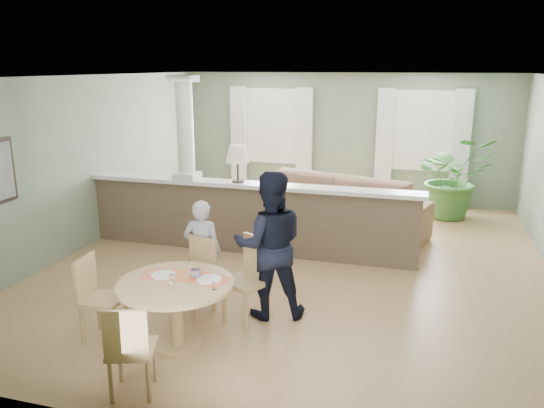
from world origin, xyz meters
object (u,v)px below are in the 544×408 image
(dining_table, at_px, (177,295))
(houseplant, at_px, (453,177))
(chair_far_boy, at_px, (198,273))
(chair_side, at_px, (96,294))
(chair_near, at_px, (130,347))
(child_person, at_px, (202,251))
(sofa, at_px, (327,207))
(man_person, at_px, (270,245))
(chair_far_man, at_px, (250,275))

(dining_table, bearing_deg, houseplant, 64.06)
(houseplant, bearing_deg, chair_far_boy, -120.61)
(dining_table, bearing_deg, chair_side, -176.13)
(dining_table, relative_size, chair_side, 1.31)
(houseplant, xyz_separation_m, chair_near, (-2.88, -6.81, -0.30))
(dining_table, relative_size, child_person, 0.92)
(sofa, distance_m, chair_side, 4.60)
(child_person, bearing_deg, chair_far_boy, 96.26)
(sofa, xyz_separation_m, man_person, (-0.07, -3.25, 0.37))
(chair_side, bearing_deg, chair_far_man, -62.64)
(child_person, bearing_deg, houseplant, -127.88)
(chair_far_man, xyz_separation_m, child_person, (-0.71, 0.28, 0.11))
(chair_side, bearing_deg, houseplant, -36.86)
(houseplant, xyz_separation_m, dining_table, (-2.87, -5.90, -0.21))
(dining_table, distance_m, child_person, 1.13)
(sofa, xyz_separation_m, chair_side, (-1.68, -4.28, 0.02))
(dining_table, distance_m, chair_far_man, 0.97)
(dining_table, xyz_separation_m, chair_far_boy, (-0.13, 0.82, -0.09))
(dining_table, relative_size, chair_far_man, 1.23)
(houseplant, height_order, chair_side, houseplant)
(chair_far_man, distance_m, man_person, 0.40)
(sofa, distance_m, chair_near, 5.18)
(chair_near, bearing_deg, child_person, -102.68)
(sofa, height_order, chair_far_man, chair_far_man)
(houseplant, distance_m, chair_far_man, 5.60)
(chair_side, bearing_deg, child_person, -35.89)
(sofa, distance_m, child_person, 3.26)
(chair_near, bearing_deg, chair_side, -61.15)
(dining_table, height_order, man_person, man_person)
(sofa, height_order, houseplant, houseplant)
(houseplant, xyz_separation_m, chair_far_boy, (-3.00, -5.08, -0.30))
(dining_table, distance_m, man_person, 1.23)
(sofa, xyz_separation_m, child_person, (-0.97, -3.11, 0.16))
(chair_far_man, distance_m, chair_side, 1.68)
(chair_far_boy, xyz_separation_m, chair_far_man, (0.65, 0.00, 0.05))
(chair_near, bearing_deg, sofa, -116.69)
(houseplant, distance_m, chair_far_boy, 5.91)
(dining_table, bearing_deg, child_person, 99.90)
(man_person, bearing_deg, dining_table, 34.20)
(chair_far_man, relative_size, child_person, 0.75)
(chair_far_boy, height_order, chair_near, chair_far_boy)
(sofa, relative_size, chair_side, 3.65)
(chair_near, height_order, man_person, man_person)
(chair_far_boy, relative_size, chair_side, 0.97)
(houseplant, bearing_deg, man_person, -113.72)
(dining_table, bearing_deg, sofa, 79.57)
(sofa, distance_m, houseplant, 2.70)
(chair_far_boy, bearing_deg, chair_side, -116.50)
(sofa, xyz_separation_m, chair_far_boy, (-0.91, -3.40, 0.00))
(chair_near, bearing_deg, man_person, -128.72)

